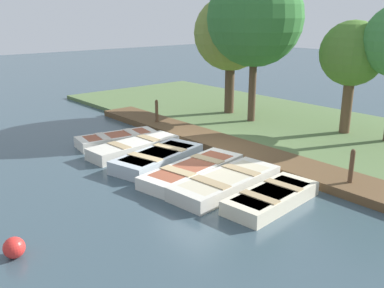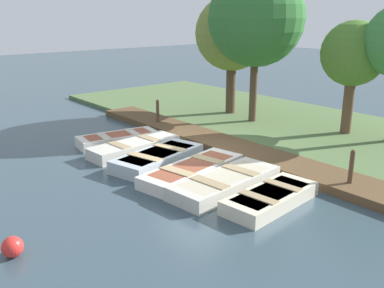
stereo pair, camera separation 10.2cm
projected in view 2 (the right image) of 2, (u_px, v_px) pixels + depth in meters
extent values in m
plane|color=#384C56|center=(202.00, 157.00, 13.55)|extent=(80.00, 80.00, 0.00)
cube|color=#567042|center=(299.00, 129.00, 16.59)|extent=(8.00, 24.00, 0.16)
cube|color=brown|center=(230.00, 146.00, 14.26)|extent=(1.41, 14.21, 0.23)
cube|color=silver|center=(118.00, 139.00, 14.88)|extent=(2.88, 1.43, 0.36)
cube|color=#994C33|center=(118.00, 134.00, 14.83)|extent=(2.36, 1.13, 0.03)
cube|color=beige|center=(103.00, 136.00, 14.56)|extent=(0.42, 0.96, 0.03)
cube|color=beige|center=(132.00, 132.00, 15.08)|extent=(0.42, 0.96, 0.03)
cube|color=beige|center=(135.00, 147.00, 13.93)|extent=(3.14, 1.20, 0.38)
cube|color=#994C33|center=(134.00, 142.00, 13.88)|extent=(2.57, 0.94, 0.03)
cube|color=tan|center=(119.00, 145.00, 13.49)|extent=(0.37, 0.93, 0.03)
cube|color=tan|center=(149.00, 138.00, 14.26)|extent=(0.37, 0.93, 0.03)
cube|color=#B2BCC1|center=(158.00, 158.00, 12.84)|extent=(3.18, 1.90, 0.39)
cube|color=#6B7F51|center=(158.00, 153.00, 12.79)|extent=(2.60, 1.51, 0.03)
cube|color=tan|center=(145.00, 157.00, 12.35)|extent=(0.56, 1.17, 0.03)
cube|color=tan|center=(170.00, 147.00, 13.22)|extent=(0.56, 1.17, 0.03)
cube|color=silver|center=(193.00, 171.00, 11.89)|extent=(3.49, 1.67, 0.34)
cube|color=#994C33|center=(193.00, 166.00, 11.85)|extent=(2.86, 1.33, 0.03)
cube|color=tan|center=(177.00, 171.00, 11.38)|extent=(0.51, 1.07, 0.03)
cube|color=tan|center=(207.00, 159.00, 12.31)|extent=(0.51, 1.07, 0.03)
cube|color=beige|center=(225.00, 183.00, 11.02)|extent=(3.31, 1.49, 0.36)
cube|color=beige|center=(226.00, 177.00, 10.98)|extent=(2.71, 1.18, 0.03)
cube|color=tan|center=(210.00, 182.00, 10.55)|extent=(0.42, 1.12, 0.03)
cube|color=tan|center=(240.00, 170.00, 11.38)|extent=(0.42, 1.12, 0.03)
cube|color=beige|center=(271.00, 198.00, 10.13)|extent=(2.70, 1.30, 0.34)
cube|color=#6B7F51|center=(271.00, 192.00, 10.09)|extent=(2.21, 1.02, 0.03)
cube|color=tan|center=(258.00, 197.00, 9.74)|extent=(0.35, 0.99, 0.03)
cube|color=tan|center=(283.00, 185.00, 10.42)|extent=(0.35, 0.99, 0.03)
cylinder|color=brown|center=(158.00, 115.00, 16.96)|extent=(0.12, 0.12, 1.05)
sphere|color=brown|center=(157.00, 101.00, 16.80)|extent=(0.11, 0.11, 0.11)
cylinder|color=brown|center=(351.00, 172.00, 10.81)|extent=(0.12, 0.12, 1.05)
sphere|color=brown|center=(353.00, 152.00, 10.65)|extent=(0.11, 0.11, 0.11)
sphere|color=red|center=(12.00, 247.00, 7.96)|extent=(0.41, 0.41, 0.41)
cylinder|color=#4C3828|center=(231.00, 86.00, 18.58)|extent=(0.41, 0.41, 2.71)
sphere|color=olive|center=(232.00, 33.00, 17.93)|extent=(3.13, 3.13, 3.13)
cylinder|color=#4C3828|center=(253.00, 86.00, 17.06)|extent=(0.30, 0.30, 3.18)
sphere|color=#337033|center=(256.00, 18.00, 16.30)|extent=(3.71, 3.71, 3.71)
cylinder|color=brown|center=(348.00, 105.00, 15.43)|extent=(0.37, 0.37, 2.41)
sphere|color=#4C7A2D|center=(354.00, 53.00, 14.89)|extent=(2.27, 2.27, 2.27)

